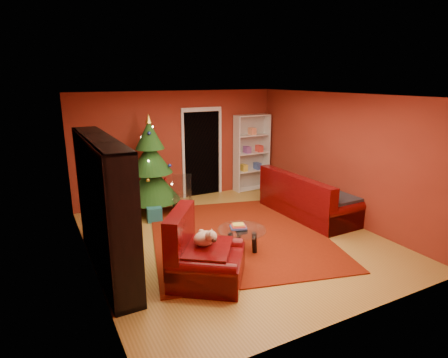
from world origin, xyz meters
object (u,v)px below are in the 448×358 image
armchair (208,254)px  sofa (309,194)px  christmas_tree (151,165)px  dog (205,238)px  white_bookshelf (252,153)px  rug (239,235)px  gift_box_green (180,206)px  coffee_table (242,240)px  media_unit (104,206)px  acrylic_chair (183,198)px  gift_box_teal (154,214)px

armchair → sofa: bearing=-29.2°
christmas_tree → dog: christmas_tree is taller
white_bookshelf → rug: bearing=-126.8°
gift_box_green → coffee_table: (0.20, -2.38, 0.10)m
gift_box_green → coffee_table: size_ratio=0.28×
rug → christmas_tree: size_ratio=1.70×
rug → sofa: bearing=7.3°
rug → christmas_tree: bearing=116.4°
rug → gift_box_green: size_ratio=15.66×
media_unit → acrylic_chair: 2.56m
christmas_tree → gift_box_teal: size_ratio=7.25×
white_bookshelf → coffee_table: 3.85m
christmas_tree → acrylic_chair: christmas_tree is taller
rug → coffee_table: size_ratio=4.45×
armchair → sofa: size_ratio=0.50×
coffee_table → dog: bearing=-151.4°
rug → sofa: (1.87, 0.24, 0.47)m
gift_box_teal → sofa: sofa is taller
media_unit → acrylic_chair: media_unit is taller
white_bookshelf → acrylic_chair: 2.62m
rug → white_bookshelf: size_ratio=1.82×
gift_box_green → armchair: size_ratio=0.21×
media_unit → gift_box_green: media_unit is taller
sofa → gift_box_teal: bearing=66.6°
rug → dog: bearing=-137.2°
christmas_tree → dog: size_ratio=5.43×
armchair → coffee_table: bearing=-22.1°
white_bookshelf → acrylic_chair: (-2.35, -1.01, -0.59)m
gift_box_green → armchair: bearing=-103.5°
dog → gift_box_teal: bearing=34.8°
white_bookshelf → sofa: (0.07, -2.25, -0.51)m
christmas_tree → acrylic_chair: 1.00m
armchair → acrylic_chair: bearing=21.8°
christmas_tree → gift_box_teal: christmas_tree is taller
rug → gift_box_green: gift_box_green is taller
white_bookshelf → armchair: 4.80m
media_unit → coffee_table: 2.32m
dog → white_bookshelf: bearing=-4.2°
gift_box_green → dog: dog is taller
sofa → gift_box_green: bearing=56.4°
media_unit → gift_box_teal: size_ratio=8.99×
rug → sofa: sofa is taller
coffee_table → acrylic_chair: size_ratio=1.04×
rug → gift_box_teal: 1.90m
gift_box_green → acrylic_chair: acrylic_chair is taller
dog → coffee_table: size_ratio=0.48×
gift_box_teal → acrylic_chair: 0.68m
gift_box_teal → dog: dog is taller
gift_box_teal → coffee_table: bearing=-67.5°
gift_box_green → white_bookshelf: (2.31, 0.74, 0.87)m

